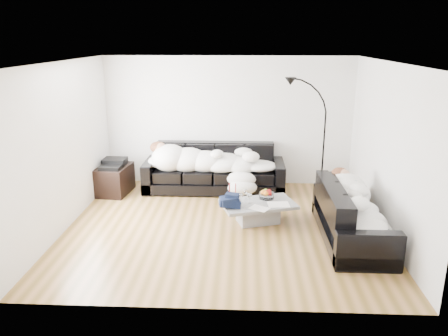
{
  "coord_description": "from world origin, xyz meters",
  "views": [
    {
      "loc": [
        0.32,
        -6.5,
        2.96
      ],
      "look_at": [
        0.0,
        0.3,
        0.9
      ],
      "focal_mm": 35.0,
      "sensor_mm": 36.0,
      "label": 1
    }
  ],
  "objects_px": {
    "sleeper_back": "(214,159)",
    "sleeper_right": "(354,200)",
    "candle_left": "(229,191)",
    "av_cabinet": "(115,180)",
    "wine_glass_b": "(241,198)",
    "candle_right": "(236,190)",
    "sofa_right": "(353,214)",
    "wine_glass_c": "(250,198)",
    "floor_lamp": "(324,145)",
    "fruit_bowl": "(267,194)",
    "coffee_table": "(258,212)",
    "wine_glass_a": "(246,194)",
    "sofa_back": "(214,168)",
    "stereo": "(113,163)",
    "shoes": "(256,217)"
  },
  "relations": [
    {
      "from": "wine_glass_b",
      "to": "wine_glass_c",
      "type": "height_order",
      "value": "wine_glass_c"
    },
    {
      "from": "sofa_back",
      "to": "sleeper_back",
      "type": "distance_m",
      "value": 0.21
    },
    {
      "from": "coffee_table",
      "to": "fruit_bowl",
      "type": "xyz_separation_m",
      "value": [
        0.15,
        0.21,
        0.25
      ]
    },
    {
      "from": "fruit_bowl",
      "to": "av_cabinet",
      "type": "xyz_separation_m",
      "value": [
        -2.91,
        1.08,
        -0.15
      ]
    },
    {
      "from": "fruit_bowl",
      "to": "shoes",
      "type": "height_order",
      "value": "fruit_bowl"
    },
    {
      "from": "coffee_table",
      "to": "candle_left",
      "type": "bearing_deg",
      "value": 158.82
    },
    {
      "from": "candle_left",
      "to": "floor_lamp",
      "type": "distance_m",
      "value": 2.21
    },
    {
      "from": "av_cabinet",
      "to": "floor_lamp",
      "type": "height_order",
      "value": "floor_lamp"
    },
    {
      "from": "sleeper_back",
      "to": "wine_glass_a",
      "type": "bearing_deg",
      "value": -65.27
    },
    {
      "from": "wine_glass_a",
      "to": "shoes",
      "type": "height_order",
      "value": "wine_glass_a"
    },
    {
      "from": "sleeper_right",
      "to": "fruit_bowl",
      "type": "height_order",
      "value": "sleeper_right"
    },
    {
      "from": "av_cabinet",
      "to": "sleeper_back",
      "type": "bearing_deg",
      "value": 12.73
    },
    {
      "from": "fruit_bowl",
      "to": "stereo",
      "type": "bearing_deg",
      "value": 159.65
    },
    {
      "from": "stereo",
      "to": "shoes",
      "type": "bearing_deg",
      "value": -21.81
    },
    {
      "from": "wine_glass_b",
      "to": "candle_right",
      "type": "relative_size",
      "value": 0.7
    },
    {
      "from": "wine_glass_b",
      "to": "candle_left",
      "type": "relative_size",
      "value": 0.61
    },
    {
      "from": "coffee_table",
      "to": "floor_lamp",
      "type": "distance_m",
      "value": 2.08
    },
    {
      "from": "wine_glass_c",
      "to": "sofa_back",
      "type": "bearing_deg",
      "value": 113.07
    },
    {
      "from": "candle_right",
      "to": "stereo",
      "type": "height_order",
      "value": "stereo"
    },
    {
      "from": "wine_glass_b",
      "to": "shoes",
      "type": "relative_size",
      "value": 0.35
    },
    {
      "from": "candle_right",
      "to": "fruit_bowl",
      "type": "bearing_deg",
      "value": -5.58
    },
    {
      "from": "sleeper_right",
      "to": "candle_left",
      "type": "bearing_deg",
      "value": 68.35
    },
    {
      "from": "wine_glass_a",
      "to": "sleeper_right",
      "type": "bearing_deg",
      "value": -23.64
    },
    {
      "from": "sleeper_right",
      "to": "stereo",
      "type": "bearing_deg",
      "value": 66.06
    },
    {
      "from": "sofa_right",
      "to": "wine_glass_a",
      "type": "relative_size",
      "value": 11.55
    },
    {
      "from": "sleeper_back",
      "to": "candle_left",
      "type": "bearing_deg",
      "value": -75.1
    },
    {
      "from": "wine_glass_c",
      "to": "stereo",
      "type": "relative_size",
      "value": 0.42
    },
    {
      "from": "candle_left",
      "to": "av_cabinet",
      "type": "xyz_separation_m",
      "value": [
        -2.29,
        1.1,
        -0.21
      ]
    },
    {
      "from": "wine_glass_a",
      "to": "fruit_bowl",
      "type": "bearing_deg",
      "value": 11.22
    },
    {
      "from": "av_cabinet",
      "to": "floor_lamp",
      "type": "bearing_deg",
      "value": 8.26
    },
    {
      "from": "sleeper_back",
      "to": "sleeper_right",
      "type": "distance_m",
      "value": 3.04
    },
    {
      "from": "wine_glass_a",
      "to": "wine_glass_c",
      "type": "distance_m",
      "value": 0.2
    },
    {
      "from": "candle_left",
      "to": "av_cabinet",
      "type": "height_order",
      "value": "candle_left"
    },
    {
      "from": "sofa_right",
      "to": "sleeper_right",
      "type": "relative_size",
      "value": 1.17
    },
    {
      "from": "fruit_bowl",
      "to": "floor_lamp",
      "type": "height_order",
      "value": "floor_lamp"
    },
    {
      "from": "sofa_right",
      "to": "sofa_back",
      "type": "bearing_deg",
      "value": 46.43
    },
    {
      "from": "sleeper_right",
      "to": "stereo",
      "type": "distance_m",
      "value": 4.56
    },
    {
      "from": "coffee_table",
      "to": "fruit_bowl",
      "type": "relative_size",
      "value": 4.59
    },
    {
      "from": "fruit_bowl",
      "to": "candle_right",
      "type": "bearing_deg",
      "value": 174.42
    },
    {
      "from": "wine_glass_c",
      "to": "candle_left",
      "type": "height_order",
      "value": "candle_left"
    },
    {
      "from": "sofa_right",
      "to": "wine_glass_c",
      "type": "distance_m",
      "value": 1.62
    },
    {
      "from": "coffee_table",
      "to": "wine_glass_a",
      "type": "xyz_separation_m",
      "value": [
        -0.2,
        0.14,
        0.26
      ]
    },
    {
      "from": "wine_glass_b",
      "to": "sofa_back",
      "type": "bearing_deg",
      "value": 109.39
    },
    {
      "from": "wine_glass_a",
      "to": "candle_right",
      "type": "bearing_deg",
      "value": 145.86
    },
    {
      "from": "sleeper_back",
      "to": "shoes",
      "type": "height_order",
      "value": "sleeper_back"
    },
    {
      "from": "candle_right",
      "to": "floor_lamp",
      "type": "xyz_separation_m",
      "value": [
        1.64,
        1.17,
        0.53
      ]
    },
    {
      "from": "sleeper_right",
      "to": "coffee_table",
      "type": "height_order",
      "value": "sleeper_right"
    },
    {
      "from": "sleeper_right",
      "to": "coffee_table",
      "type": "distance_m",
      "value": 1.57
    },
    {
      "from": "fruit_bowl",
      "to": "candle_right",
      "type": "xyz_separation_m",
      "value": [
        -0.52,
        0.05,
        0.04
      ]
    },
    {
      "from": "sofa_back",
      "to": "sofa_right",
      "type": "distance_m",
      "value": 3.08
    }
  ]
}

